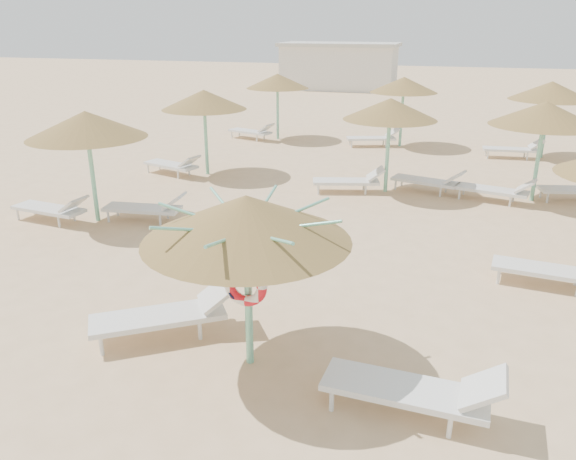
# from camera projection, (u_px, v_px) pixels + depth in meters

# --- Properties ---
(ground) EXTENTS (120.00, 120.00, 0.00)m
(ground) POSITION_uv_depth(u_px,v_px,m) (252.00, 356.00, 8.34)
(ground) COLOR #DBB385
(ground) RESTS_ON ground
(main_palapa) EXTENTS (2.83, 2.83, 2.54)m
(main_palapa) POSITION_uv_depth(u_px,v_px,m) (246.00, 219.00, 7.43)
(main_palapa) COLOR #75CCAA
(main_palapa) RESTS_ON ground
(lounger_main_a) EXTENTS (2.20, 1.80, 0.81)m
(lounger_main_a) POSITION_uv_depth(u_px,v_px,m) (168.00, 313.00, 8.76)
(lounger_main_a) COLOR silver
(lounger_main_a) RESTS_ON ground
(lounger_main_b) EXTENTS (2.23, 0.79, 0.80)m
(lounger_main_b) POSITION_uv_depth(u_px,v_px,m) (417.00, 390.00, 6.95)
(lounger_main_b) COLOR silver
(lounger_main_b) RESTS_ON ground
(palapa_field) EXTENTS (19.95, 14.20, 2.72)m
(palapa_field) POSITION_uv_depth(u_px,v_px,m) (440.00, 111.00, 15.77)
(palapa_field) COLOR #75CCAA
(palapa_field) RESTS_ON ground
(service_hut) EXTENTS (8.40, 4.40, 3.25)m
(service_hut) POSITION_uv_depth(u_px,v_px,m) (339.00, 66.00, 40.81)
(service_hut) COLOR silver
(service_hut) RESTS_ON ground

